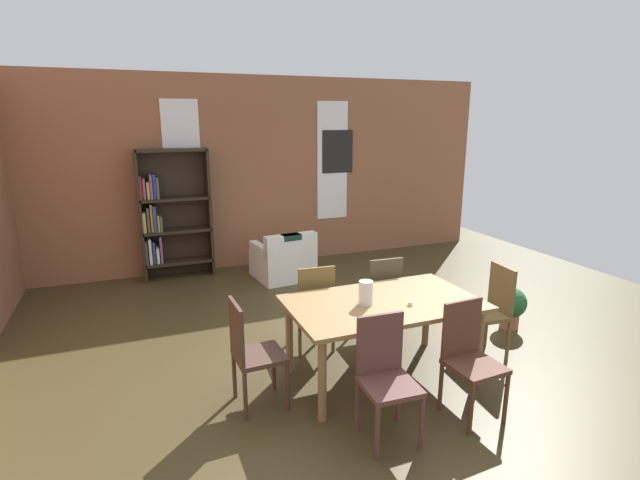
{
  "coord_description": "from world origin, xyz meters",
  "views": [
    {
      "loc": [
        -2.01,
        -3.83,
        2.38
      ],
      "look_at": [
        0.17,
        1.63,
        0.88
      ],
      "focal_mm": 26.73,
      "sensor_mm": 36.0,
      "label": 1
    }
  ],
  "objects_px": {
    "dining_chair_near_left": "(385,374)",
    "dining_chair_far_right": "(381,295)",
    "dining_chair_head_right": "(491,308)",
    "potted_plant_by_shelf": "(511,305)",
    "vase_on_table": "(366,293)",
    "armchair_white": "(284,261)",
    "dining_chair_far_left": "(314,305)",
    "dining_chair_near_right": "(469,355)",
    "bookshelf_tall": "(169,215)",
    "dining_chair_head_left": "(251,351)",
    "dining_table": "(383,310)"
  },
  "relations": [
    {
      "from": "dining_chair_near_left",
      "to": "dining_chair_far_right",
      "type": "bearing_deg",
      "value": 62.41
    },
    {
      "from": "dining_chair_head_right",
      "to": "potted_plant_by_shelf",
      "type": "height_order",
      "value": "dining_chair_head_right"
    },
    {
      "from": "dining_chair_far_right",
      "to": "potted_plant_by_shelf",
      "type": "bearing_deg",
      "value": -12.1
    },
    {
      "from": "vase_on_table",
      "to": "armchair_white",
      "type": "height_order",
      "value": "vase_on_table"
    },
    {
      "from": "vase_on_table",
      "to": "dining_chair_far_left",
      "type": "bearing_deg",
      "value": 106.1
    },
    {
      "from": "dining_chair_near_right",
      "to": "bookshelf_tall",
      "type": "height_order",
      "value": "bookshelf_tall"
    },
    {
      "from": "armchair_white",
      "to": "dining_chair_head_left",
      "type": "bearing_deg",
      "value": -112.14
    },
    {
      "from": "armchair_white",
      "to": "dining_chair_near_left",
      "type": "bearing_deg",
      "value": -96.08
    },
    {
      "from": "dining_table",
      "to": "bookshelf_tall",
      "type": "distance_m",
      "value": 4.13
    },
    {
      "from": "dining_chair_head_left",
      "to": "armchair_white",
      "type": "relative_size",
      "value": 1.07
    },
    {
      "from": "armchair_white",
      "to": "dining_chair_far_left",
      "type": "bearing_deg",
      "value": -100.05
    },
    {
      "from": "vase_on_table",
      "to": "dining_chair_far_left",
      "type": "height_order",
      "value": "vase_on_table"
    },
    {
      "from": "dining_chair_near_right",
      "to": "dining_chair_head_right",
      "type": "distance_m",
      "value": 1.13
    },
    {
      "from": "potted_plant_by_shelf",
      "to": "dining_chair_head_left",
      "type": "bearing_deg",
      "value": -172.55
    },
    {
      "from": "dining_chair_near_right",
      "to": "potted_plant_by_shelf",
      "type": "bearing_deg",
      "value": 36.85
    },
    {
      "from": "dining_chair_near_right",
      "to": "dining_chair_far_left",
      "type": "height_order",
      "value": "same"
    },
    {
      "from": "dining_chair_near_right",
      "to": "dining_chair_near_left",
      "type": "relative_size",
      "value": 1.0
    },
    {
      "from": "vase_on_table",
      "to": "dining_chair_near_left",
      "type": "height_order",
      "value": "vase_on_table"
    },
    {
      "from": "dining_chair_head_left",
      "to": "bookshelf_tall",
      "type": "relative_size",
      "value": 0.49
    },
    {
      "from": "dining_chair_near_right",
      "to": "potted_plant_by_shelf",
      "type": "height_order",
      "value": "dining_chair_near_right"
    },
    {
      "from": "dining_chair_far_right",
      "to": "dining_chair_head_right",
      "type": "height_order",
      "value": "same"
    },
    {
      "from": "dining_chair_far_left",
      "to": "armchair_white",
      "type": "height_order",
      "value": "dining_chair_far_left"
    },
    {
      "from": "vase_on_table",
      "to": "dining_chair_head_right",
      "type": "xyz_separation_m",
      "value": [
        1.43,
        -0.01,
        -0.36
      ]
    },
    {
      "from": "dining_chair_near_right",
      "to": "dining_chair_near_left",
      "type": "distance_m",
      "value": 0.78
    },
    {
      "from": "dining_chair_near_left",
      "to": "vase_on_table",
      "type": "bearing_deg",
      "value": 74.56
    },
    {
      "from": "dining_chair_far_left",
      "to": "dining_table",
      "type": "bearing_deg",
      "value": -61.86
    },
    {
      "from": "dining_chair_head_left",
      "to": "dining_chair_far_right",
      "type": "xyz_separation_m",
      "value": [
        1.63,
        0.75,
        0.0
      ]
    },
    {
      "from": "bookshelf_tall",
      "to": "potted_plant_by_shelf",
      "type": "height_order",
      "value": "bookshelf_tall"
    },
    {
      "from": "dining_chair_near_right",
      "to": "armchair_white",
      "type": "bearing_deg",
      "value": 95.42
    },
    {
      "from": "vase_on_table",
      "to": "dining_chair_far_left",
      "type": "distance_m",
      "value": 0.85
    },
    {
      "from": "dining_chair_head_right",
      "to": "dining_chair_near_right",
      "type": "bearing_deg",
      "value": -139.32
    },
    {
      "from": "dining_table",
      "to": "potted_plant_by_shelf",
      "type": "distance_m",
      "value": 2.02
    },
    {
      "from": "dining_chair_near_right",
      "to": "dining_chair_near_left",
      "type": "bearing_deg",
      "value": 180.0
    },
    {
      "from": "dining_chair_far_right",
      "to": "dining_chair_near_right",
      "type": "bearing_deg",
      "value": -90.02
    },
    {
      "from": "dining_chair_head_left",
      "to": "dining_chair_near_left",
      "type": "height_order",
      "value": "same"
    },
    {
      "from": "dining_chair_head_left",
      "to": "dining_chair_head_right",
      "type": "xyz_separation_m",
      "value": [
        2.49,
        -0.0,
        0.0
      ]
    },
    {
      "from": "bookshelf_tall",
      "to": "potted_plant_by_shelf",
      "type": "distance_m",
      "value": 4.92
    },
    {
      "from": "dining_chair_near_right",
      "to": "dining_chair_near_left",
      "type": "xyz_separation_m",
      "value": [
        -0.78,
        0.0,
        0.0
      ]
    },
    {
      "from": "dining_chair_near_left",
      "to": "dining_chair_far_left",
      "type": "relative_size",
      "value": 1.0
    },
    {
      "from": "dining_table",
      "to": "dining_chair_head_left",
      "type": "relative_size",
      "value": 1.84
    },
    {
      "from": "dining_table",
      "to": "dining_chair_head_left",
      "type": "height_order",
      "value": "dining_chair_head_left"
    },
    {
      "from": "dining_table",
      "to": "dining_chair_head_left",
      "type": "bearing_deg",
      "value": -179.88
    },
    {
      "from": "dining_table",
      "to": "dining_chair_far_right",
      "type": "bearing_deg",
      "value": 62.4
    },
    {
      "from": "vase_on_table",
      "to": "bookshelf_tall",
      "type": "distance_m",
      "value": 4.05
    },
    {
      "from": "dining_table",
      "to": "dining_chair_far_right",
      "type": "relative_size",
      "value": 1.84
    },
    {
      "from": "vase_on_table",
      "to": "armchair_white",
      "type": "xyz_separation_m",
      "value": [
        0.21,
        3.11,
        -0.6
      ]
    },
    {
      "from": "dining_chair_near_left",
      "to": "bookshelf_tall",
      "type": "height_order",
      "value": "bookshelf_tall"
    },
    {
      "from": "dining_table",
      "to": "dining_chair_head_right",
      "type": "relative_size",
      "value": 1.84
    },
    {
      "from": "dining_table",
      "to": "dining_chair_far_left",
      "type": "relative_size",
      "value": 1.84
    },
    {
      "from": "bookshelf_tall",
      "to": "armchair_white",
      "type": "relative_size",
      "value": 2.21
    }
  ]
}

